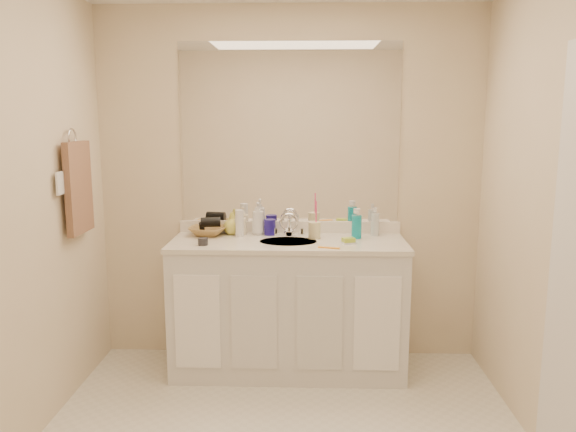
% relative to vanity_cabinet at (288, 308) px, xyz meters
% --- Properties ---
extents(wall_back, '(2.60, 0.02, 2.40)m').
position_rel_vanity_cabinet_xyz_m(wall_back, '(0.00, 0.28, 0.77)').
color(wall_back, beige).
rests_on(wall_back, floor).
extents(wall_front, '(2.60, 0.02, 2.40)m').
position_rel_vanity_cabinet_xyz_m(wall_front, '(0.00, -2.33, 0.77)').
color(wall_front, beige).
rests_on(wall_front, floor).
extents(wall_left, '(0.02, 2.60, 2.40)m').
position_rel_vanity_cabinet_xyz_m(wall_left, '(-1.30, -1.02, 0.77)').
color(wall_left, beige).
rests_on(wall_left, floor).
extents(wall_right, '(0.02, 2.60, 2.40)m').
position_rel_vanity_cabinet_xyz_m(wall_right, '(1.30, -1.02, 0.77)').
color(wall_right, beige).
rests_on(wall_right, floor).
extents(vanity_cabinet, '(1.50, 0.55, 0.85)m').
position_rel_vanity_cabinet_xyz_m(vanity_cabinet, '(0.00, 0.00, 0.00)').
color(vanity_cabinet, silver).
rests_on(vanity_cabinet, floor).
extents(countertop, '(1.52, 0.57, 0.03)m').
position_rel_vanity_cabinet_xyz_m(countertop, '(0.00, 0.00, 0.44)').
color(countertop, silver).
rests_on(countertop, vanity_cabinet).
extents(backsplash, '(1.52, 0.03, 0.08)m').
position_rel_vanity_cabinet_xyz_m(backsplash, '(0.00, 0.26, 0.50)').
color(backsplash, white).
rests_on(backsplash, countertop).
extents(sink_basin, '(0.37, 0.37, 0.02)m').
position_rel_vanity_cabinet_xyz_m(sink_basin, '(0.00, -0.02, 0.44)').
color(sink_basin, beige).
rests_on(sink_basin, countertop).
extents(faucet, '(0.02, 0.02, 0.11)m').
position_rel_vanity_cabinet_xyz_m(faucet, '(0.00, 0.16, 0.51)').
color(faucet, silver).
rests_on(faucet, countertop).
extents(mirror, '(1.48, 0.01, 1.20)m').
position_rel_vanity_cabinet_xyz_m(mirror, '(0.00, 0.27, 1.14)').
color(mirror, white).
rests_on(mirror, wall_back).
extents(blue_mug, '(0.09, 0.09, 0.11)m').
position_rel_vanity_cabinet_xyz_m(blue_mug, '(-0.13, 0.18, 0.51)').
color(blue_mug, navy).
rests_on(blue_mug, countertop).
extents(tan_cup, '(0.10, 0.10, 0.11)m').
position_rel_vanity_cabinet_xyz_m(tan_cup, '(0.17, 0.07, 0.51)').
color(tan_cup, beige).
rests_on(tan_cup, countertop).
extents(toothbrush, '(0.01, 0.04, 0.20)m').
position_rel_vanity_cabinet_xyz_m(toothbrush, '(0.18, 0.07, 0.60)').
color(toothbrush, '#FF437D').
rests_on(toothbrush, tan_cup).
extents(mouthwash_bottle, '(0.08, 0.08, 0.15)m').
position_rel_vanity_cabinet_xyz_m(mouthwash_bottle, '(0.45, 0.09, 0.53)').
color(mouthwash_bottle, '#0E98AD').
rests_on(mouthwash_bottle, countertop).
extents(clear_pump_bottle, '(0.06, 0.06, 0.15)m').
position_rel_vanity_cabinet_xyz_m(clear_pump_bottle, '(0.58, 0.18, 0.53)').
color(clear_pump_bottle, silver).
rests_on(clear_pump_bottle, countertop).
extents(soap_dish, '(0.10, 0.09, 0.01)m').
position_rel_vanity_cabinet_xyz_m(soap_dish, '(0.38, -0.08, 0.46)').
color(soap_dish, white).
rests_on(soap_dish, countertop).
extents(green_soap, '(0.09, 0.08, 0.03)m').
position_rel_vanity_cabinet_xyz_m(green_soap, '(0.38, -0.08, 0.48)').
color(green_soap, '#AACB31').
rests_on(green_soap, soap_dish).
extents(orange_comb, '(0.14, 0.06, 0.01)m').
position_rel_vanity_cabinet_xyz_m(orange_comb, '(0.25, -0.21, 0.46)').
color(orange_comb, orange).
rests_on(orange_comb, countertop).
extents(dark_jar, '(0.08, 0.08, 0.04)m').
position_rel_vanity_cabinet_xyz_m(dark_jar, '(-0.53, -0.15, 0.48)').
color(dark_jar, '#27262B').
rests_on(dark_jar, countertop).
extents(extra_white_bottle, '(0.06, 0.06, 0.18)m').
position_rel_vanity_cabinet_xyz_m(extra_white_bottle, '(-0.33, 0.12, 0.54)').
color(extra_white_bottle, white).
rests_on(extra_white_bottle, countertop).
extents(soap_bottle_white, '(0.09, 0.09, 0.22)m').
position_rel_vanity_cabinet_xyz_m(soap_bottle_white, '(-0.21, 0.19, 0.57)').
color(soap_bottle_white, silver).
rests_on(soap_bottle_white, countertop).
extents(soap_bottle_cream, '(0.07, 0.08, 0.16)m').
position_rel_vanity_cabinet_xyz_m(soap_bottle_cream, '(-0.33, 0.19, 0.54)').
color(soap_bottle_cream, '#FCEECE').
rests_on(soap_bottle_cream, countertop).
extents(soap_bottle_yellow, '(0.14, 0.14, 0.15)m').
position_rel_vanity_cabinet_xyz_m(soap_bottle_yellow, '(-0.39, 0.19, 0.53)').
color(soap_bottle_yellow, '#D4CE52').
rests_on(soap_bottle_yellow, countertop).
extents(wicker_basket, '(0.28, 0.28, 0.06)m').
position_rel_vanity_cabinet_xyz_m(wicker_basket, '(-0.55, 0.15, 0.49)').
color(wicker_basket, olive).
rests_on(wicker_basket, countertop).
extents(hair_dryer, '(0.14, 0.08, 0.07)m').
position_rel_vanity_cabinet_xyz_m(hair_dryer, '(-0.53, 0.15, 0.54)').
color(hair_dryer, black).
rests_on(hair_dryer, wicker_basket).
extents(towel_ring, '(0.01, 0.11, 0.11)m').
position_rel_vanity_cabinet_xyz_m(towel_ring, '(-1.27, -0.25, 1.12)').
color(towel_ring, silver).
rests_on(towel_ring, wall_left).
extents(hand_towel, '(0.04, 0.32, 0.55)m').
position_rel_vanity_cabinet_xyz_m(hand_towel, '(-1.25, -0.25, 0.82)').
color(hand_towel, brown).
rests_on(hand_towel, towel_ring).
extents(switch_plate, '(0.01, 0.08, 0.13)m').
position_rel_vanity_cabinet_xyz_m(switch_plate, '(-1.27, -0.45, 0.88)').
color(switch_plate, white).
rests_on(switch_plate, wall_left).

